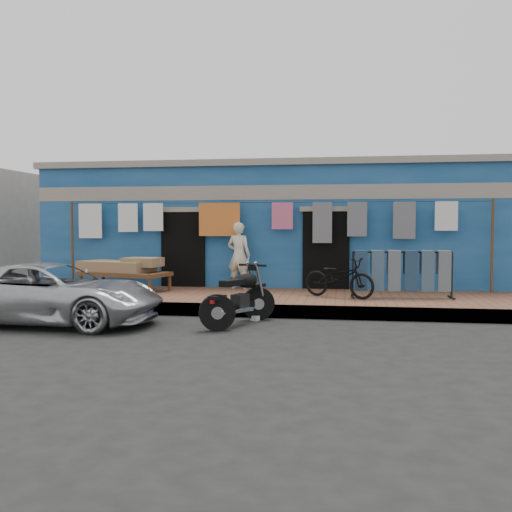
{
  "coord_description": "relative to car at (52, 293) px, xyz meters",
  "views": [
    {
      "loc": [
        1.71,
        -9.13,
        1.74
      ],
      "look_at": [
        0.0,
        2.0,
        1.15
      ],
      "focal_mm": 40.0,
      "sensor_mm": 36.0,
      "label": 1
    }
  ],
  "objects": [
    {
      "name": "ground",
      "position": [
        3.4,
        -0.26,
        -0.56
      ],
      "size": [
        80.0,
        80.0,
        0.0
      ],
      "primitive_type": "plane",
      "color": "black",
      "rests_on": "ground"
    },
    {
      "name": "jeans_rack",
      "position": [
        6.31,
        2.73,
        0.2
      ],
      "size": [
        2.18,
        0.67,
        1.02
      ],
      "primitive_type": null,
      "rotation": [
        0.0,
        0.0,
        0.06
      ],
      "color": "black",
      "rests_on": "sidewalk"
    },
    {
      "name": "litter_b",
      "position": [
        3.52,
        0.94,
        -0.52
      ],
      "size": [
        0.2,
        0.22,
        0.09
      ],
      "primitive_type": "cube",
      "rotation": [
        0.0,
        0.0,
        1.1
      ],
      "color": "silver",
      "rests_on": "ground"
    },
    {
      "name": "litter_a",
      "position": [
        2.87,
        0.94,
        -0.52
      ],
      "size": [
        0.23,
        0.2,
        0.09
      ],
      "primitive_type": "cube",
      "rotation": [
        0.0,
        0.0,
        0.28
      ],
      "color": "silver",
      "rests_on": "ground"
    },
    {
      "name": "car",
      "position": [
        0.0,
        0.0,
        0.0
      ],
      "size": [
        4.02,
        1.87,
        1.13
      ],
      "primitive_type": "imported",
      "rotation": [
        0.0,
        0.0,
        1.56
      ],
      "color": "silver",
      "rests_on": "ground"
    },
    {
      "name": "seated_person",
      "position": [
        2.65,
        3.94,
        0.48
      ],
      "size": [
        0.64,
        0.5,
        1.59
      ],
      "primitive_type": "imported",
      "rotation": [
        0.0,
        0.0,
        2.91
      ],
      "color": "beige",
      "rests_on": "sidewalk"
    },
    {
      "name": "motorcycle",
      "position": [
        3.3,
        0.39,
        -0.04
      ],
      "size": [
        1.75,
        2.04,
        1.05
      ],
      "primitive_type": null,
      "rotation": [
        0.0,
        0.0,
        -0.41
      ],
      "color": "black",
      "rests_on": "ground"
    },
    {
      "name": "litter_c",
      "position": [
        2.65,
        0.94,
        -0.53
      ],
      "size": [
        0.22,
        0.24,
        0.08
      ],
      "primitive_type": "cube",
      "rotation": [
        0.0,
        0.0,
        1.05
      ],
      "color": "silver",
      "rests_on": "ground"
    },
    {
      "name": "bicycle",
      "position": [
        5.02,
        2.57,
        0.2
      ],
      "size": [
        1.66,
        1.22,
        1.02
      ],
      "primitive_type": "imported",
      "rotation": [
        0.0,
        0.0,
        1.1
      ],
      "color": "black",
      "rests_on": "sidewalk"
    },
    {
      "name": "building",
      "position": [
        3.4,
        6.73,
        1.12
      ],
      "size": [
        12.2,
        5.2,
        3.36
      ],
      "color": "navy",
      "rests_on": "ground"
    },
    {
      "name": "charpoy",
      "position": [
        0.11,
        3.16,
        0.05
      ],
      "size": [
        2.74,
        2.21,
        0.74
      ],
      "primitive_type": null,
      "rotation": [
        0.0,
        0.0,
        -0.28
      ],
      "color": "brown",
      "rests_on": "sidewalk"
    },
    {
      "name": "clothesline",
      "position": [
        3.07,
        3.99,
        1.25
      ],
      "size": [
        10.06,
        0.06,
        2.1
      ],
      "color": "brown",
      "rests_on": "sidewalk"
    },
    {
      "name": "curb",
      "position": [
        3.4,
        1.29,
        -0.44
      ],
      "size": [
        28.0,
        0.1,
        0.25
      ],
      "primitive_type": "cube",
      "color": "gray",
      "rests_on": "ground"
    },
    {
      "name": "sidewalk",
      "position": [
        3.4,
        2.74,
        -0.44
      ],
      "size": [
        28.0,
        3.0,
        0.25
      ],
      "primitive_type": "cube",
      "color": "brown",
      "rests_on": "ground"
    }
  ]
}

